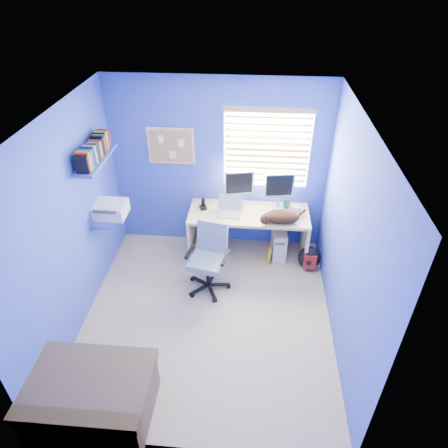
# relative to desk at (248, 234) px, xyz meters

# --- Properties ---
(floor) EXTENTS (3.00, 3.20, 0.00)m
(floor) POSITION_rel_desk_xyz_m (-0.45, -1.26, -0.37)
(floor) COLOR #C2AE94
(floor) RESTS_ON ground
(ceiling) EXTENTS (3.00, 3.20, 0.00)m
(ceiling) POSITION_rel_desk_xyz_m (-0.45, -1.26, 2.13)
(ceiling) COLOR white
(ceiling) RESTS_ON wall_back
(wall_back) EXTENTS (3.00, 0.01, 2.50)m
(wall_back) POSITION_rel_desk_xyz_m (-0.45, 0.34, 0.88)
(wall_back) COLOR blue
(wall_back) RESTS_ON ground
(wall_front) EXTENTS (3.00, 0.01, 2.50)m
(wall_front) POSITION_rel_desk_xyz_m (-0.45, -2.86, 0.88)
(wall_front) COLOR blue
(wall_front) RESTS_ON ground
(wall_left) EXTENTS (0.01, 3.20, 2.50)m
(wall_left) POSITION_rel_desk_xyz_m (-1.95, -1.26, 0.88)
(wall_left) COLOR blue
(wall_left) RESTS_ON ground
(wall_right) EXTENTS (0.01, 3.20, 2.50)m
(wall_right) POSITION_rel_desk_xyz_m (1.05, -1.26, 0.88)
(wall_right) COLOR blue
(wall_right) RESTS_ON ground
(desk) EXTENTS (1.67, 0.65, 0.74)m
(desk) POSITION_rel_desk_xyz_m (0.00, 0.00, 0.00)
(desk) COLOR tan
(desk) RESTS_ON floor
(laptop) EXTENTS (0.34, 0.28, 0.22)m
(laptop) POSITION_rel_desk_xyz_m (-0.27, -0.05, 0.48)
(laptop) COLOR silver
(laptop) RESTS_ON desk
(monitor_left) EXTENTS (0.42, 0.20, 0.54)m
(monitor_left) POSITION_rel_desk_xyz_m (-0.15, 0.19, 0.64)
(monitor_left) COLOR silver
(monitor_left) RESTS_ON desk
(monitor_right) EXTENTS (0.41, 0.18, 0.54)m
(monitor_right) POSITION_rel_desk_xyz_m (0.40, 0.17, 0.64)
(monitor_right) COLOR silver
(monitor_right) RESTS_ON desk
(phone) EXTENTS (0.12, 0.14, 0.17)m
(phone) POSITION_rel_desk_xyz_m (-0.65, 0.05, 0.45)
(phone) COLOR black
(phone) RESTS_ON desk
(mug) EXTENTS (0.10, 0.09, 0.10)m
(mug) POSITION_rel_desk_xyz_m (0.52, 0.17, 0.42)
(mug) COLOR #276B5E
(mug) RESTS_ON desk
(cd_spindle) EXTENTS (0.13, 0.13, 0.07)m
(cd_spindle) POSITION_rel_desk_xyz_m (0.65, 0.12, 0.41)
(cd_spindle) COLOR silver
(cd_spindle) RESTS_ON desk
(cat) EXTENTS (0.52, 0.41, 0.16)m
(cat) POSITION_rel_desk_xyz_m (0.44, -0.19, 0.45)
(cat) COLOR black
(cat) RESTS_ON desk
(tower_pc) EXTENTS (0.22, 0.45, 0.45)m
(tower_pc) POSITION_rel_desk_xyz_m (0.45, 0.04, -0.14)
(tower_pc) COLOR beige
(tower_pc) RESTS_ON floor
(drawer_boxes) EXTENTS (0.35, 0.28, 0.27)m
(drawer_boxes) POSITION_rel_desk_xyz_m (-0.58, -0.02, -0.23)
(drawer_boxes) COLOR tan
(drawer_boxes) RESTS_ON floor
(yellow_book) EXTENTS (0.03, 0.17, 0.24)m
(yellow_book) POSITION_rel_desk_xyz_m (0.31, -0.16, -0.25)
(yellow_book) COLOR yellow
(yellow_book) RESTS_ON floor
(backpack) EXTENTS (0.34, 0.26, 0.37)m
(backpack) POSITION_rel_desk_xyz_m (0.87, -0.24, -0.18)
(backpack) COLOR black
(backpack) RESTS_ON floor
(bed_corner) EXTENTS (1.09, 0.78, 0.52)m
(bed_corner) POSITION_rel_desk_xyz_m (-1.38, -2.60, -0.11)
(bed_corner) COLOR brown
(bed_corner) RESTS_ON floor
(office_chair) EXTENTS (0.64, 0.64, 0.93)m
(office_chair) POSITION_rel_desk_xyz_m (-0.48, -0.71, -0.02)
(office_chair) COLOR black
(office_chair) RESTS_ON floor
(window_blinds) EXTENTS (1.15, 0.05, 1.10)m
(window_blinds) POSITION_rel_desk_xyz_m (0.20, 0.31, 1.18)
(window_blinds) COLOR white
(window_blinds) RESTS_ON ground
(corkboard) EXTENTS (0.64, 0.02, 0.52)m
(corkboard) POSITION_rel_desk_xyz_m (-1.10, 0.33, 1.18)
(corkboard) COLOR tan
(corkboard) RESTS_ON ground
(wall_shelves) EXTENTS (0.42, 0.90, 1.05)m
(wall_shelves) POSITION_rel_desk_xyz_m (-1.80, -0.51, 1.06)
(wall_shelves) COLOR #2F46B1
(wall_shelves) RESTS_ON ground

